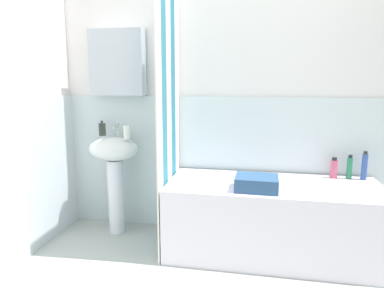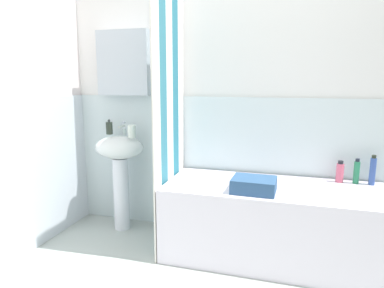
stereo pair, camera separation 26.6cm
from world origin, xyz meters
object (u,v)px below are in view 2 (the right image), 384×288
(soap_dispenser, at_px, (109,128))
(bathtub, at_px, (272,222))
(lotion_bottle, at_px, (357,172))
(body_wash_bottle, at_px, (340,172))
(towel_folded, at_px, (254,185))
(sink, at_px, (120,162))
(toothbrush_cup, at_px, (132,131))
(shampoo_bottle, at_px, (373,171))

(soap_dispenser, bearing_deg, bathtub, -8.72)
(bathtub, distance_m, lotion_bottle, 0.74)
(bathtub, height_order, body_wash_bottle, body_wash_bottle)
(lotion_bottle, height_order, towel_folded, lotion_bottle)
(sink, height_order, lotion_bottle, sink)
(bathtub, bearing_deg, toothbrush_cup, 174.42)
(toothbrush_cup, relative_size, towel_folded, 0.36)
(toothbrush_cup, height_order, bathtub, toothbrush_cup)
(soap_dispenser, bearing_deg, body_wash_bottle, 0.84)
(sink, relative_size, bathtub, 0.53)
(shampoo_bottle, bearing_deg, lotion_bottle, 179.09)
(bathtub, distance_m, towel_folded, 0.39)
(sink, relative_size, shampoo_bottle, 3.75)
(sink, relative_size, toothbrush_cup, 7.92)
(towel_folded, bearing_deg, body_wash_bottle, 34.88)
(bathtub, bearing_deg, soap_dispenser, 171.28)
(sink, height_order, towel_folded, sink)
(soap_dispenser, distance_m, shampoo_bottle, 2.19)
(soap_dispenser, bearing_deg, toothbrush_cup, -21.60)
(bathtub, relative_size, lotion_bottle, 8.25)
(lotion_bottle, relative_size, body_wash_bottle, 1.15)
(soap_dispenser, xyz_separation_m, lotion_bottle, (2.07, 0.02, -0.26))
(lotion_bottle, height_order, body_wash_bottle, lotion_bottle)
(lotion_bottle, relative_size, towel_folded, 0.64)
(towel_folded, bearing_deg, lotion_bottle, 30.08)
(shampoo_bottle, bearing_deg, toothbrush_cup, -176.05)
(soap_dispenser, relative_size, towel_folded, 0.45)
(soap_dispenser, relative_size, bathtub, 0.08)
(toothbrush_cup, height_order, shampoo_bottle, toothbrush_cup)
(sink, xyz_separation_m, toothbrush_cup, (0.14, -0.03, 0.28))
(sink, bearing_deg, lotion_bottle, 3.03)
(toothbrush_cup, distance_m, body_wash_bottle, 1.71)
(soap_dispenser, xyz_separation_m, toothbrush_cup, (0.28, -0.11, -0.00))
(toothbrush_cup, xyz_separation_m, shampoo_bottle, (1.90, 0.13, -0.24))
(sink, relative_size, lotion_bottle, 4.41)
(body_wash_bottle, bearing_deg, shampoo_bottle, -1.68)
(toothbrush_cup, bearing_deg, sink, 167.51)
(lotion_bottle, distance_m, body_wash_bottle, 0.12)
(toothbrush_cup, relative_size, shampoo_bottle, 0.47)
(bathtub, bearing_deg, shampoo_bottle, 19.56)
(towel_folded, bearing_deg, bathtub, 52.36)
(shampoo_bottle, relative_size, towel_folded, 0.76)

